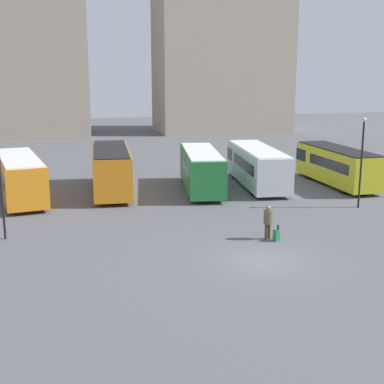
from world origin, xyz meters
TOP-DOWN VIEW (x-y plane):
  - ground_plane at (0.00, 0.00)m, footprint 160.00×160.00m
  - bus_0 at (-11.69, 15.58)m, footprint 4.04×9.57m
  - bus_1 at (-5.40, 16.36)m, footprint 3.21×9.60m
  - bus_2 at (1.04, 15.30)m, footprint 3.80×9.36m
  - bus_3 at (5.60, 15.90)m, footprint 3.66×10.15m
  - bus_4 at (11.68, 14.72)m, footprint 2.61×9.19m
  - traveler at (1.39, 3.11)m, footprint 0.54×0.54m
  - suitcase at (1.72, 2.71)m, footprint 0.29×0.38m
  - lamp_post_0 at (9.54, 7.89)m, footprint 0.28×0.28m
  - lamp_post_1 at (-11.94, 6.40)m, footprint 0.28×0.28m

SIDE VIEW (x-z plane):
  - ground_plane at x=0.00m, z-range 0.00..0.00m
  - suitcase at x=1.72m, z-range -0.13..0.75m
  - traveler at x=1.39m, z-range 0.17..1.99m
  - bus_4 at x=11.68m, z-range 0.12..2.97m
  - bus_3 at x=5.60m, z-range 0.13..3.04m
  - bus_2 at x=1.04m, z-range 0.12..3.06m
  - bus_0 at x=-11.69m, z-range 0.12..3.07m
  - bus_1 at x=-5.40m, z-range 0.13..3.31m
  - lamp_post_0 at x=9.54m, z-range 0.50..6.28m
  - lamp_post_1 at x=-11.94m, z-range 0.51..6.39m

